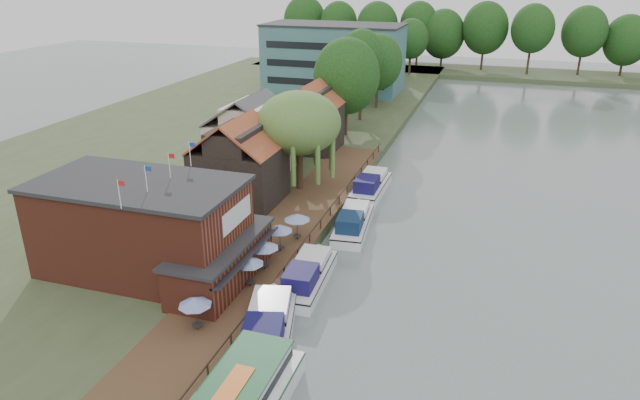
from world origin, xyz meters
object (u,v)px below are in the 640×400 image
(cottage_a, at_px, (239,161))
(umbrella_0, at_px, (196,314))
(willow, at_px, (299,141))
(umbrella_1, at_px, (250,272))
(umbrella_4, at_px, (297,227))
(cruiser_2, at_px, (353,220))
(swan, at_px, (247,380))
(cruiser_3, at_px, (371,183))
(cottage_c, at_px, (311,117))
(cruiser_0, at_px, (267,325))
(cottage_b, at_px, (253,132))
(hotel_block, at_px, (334,58))
(pub, at_px, (165,230))
(umbrella_3, at_px, (280,238))
(cruiser_1, at_px, (307,272))
(umbrella_2, at_px, (264,255))

(cottage_a, distance_m, umbrella_0, 22.34)
(willow, height_order, umbrella_1, willow)
(umbrella_4, bearing_deg, cruiser_2, 56.05)
(willow, height_order, swan, willow)
(willow, xyz_separation_m, cruiser_3, (6.88, 3.54, -5.00))
(cottage_c, bearing_deg, umbrella_0, -81.75)
(cottage_c, bearing_deg, umbrella_1, -78.67)
(cottage_a, distance_m, cruiser_0, 22.78)
(cottage_b, relative_size, cruiser_2, 0.99)
(hotel_block, bearing_deg, swan, -76.95)
(umbrella_4, bearing_deg, pub, -131.73)
(hotel_block, distance_m, umbrella_0, 78.45)
(hotel_block, height_order, cruiser_3, hotel_block)
(umbrella_3, bearing_deg, pub, -139.58)
(hotel_block, xyz_separation_m, umbrella_3, (14.86, -65.16, -4.86))
(cottage_a, distance_m, umbrella_1, 17.22)
(umbrella_1, height_order, cruiser_1, umbrella_1)
(cottage_b, relative_size, umbrella_2, 4.04)
(umbrella_2, relative_size, swan, 5.40)
(umbrella_0, distance_m, cruiser_0, 4.61)
(hotel_block, height_order, umbrella_4, hotel_block)
(cruiser_2, xyz_separation_m, cruiser_3, (-0.62, 9.90, 0.04))
(umbrella_3, height_order, cruiser_0, umbrella_3)
(hotel_block, distance_m, cruiser_2, 60.73)
(cottage_c, bearing_deg, cottage_a, -93.01)
(umbrella_4, bearing_deg, umbrella_2, -96.18)
(swan, bearing_deg, umbrella_1, 113.03)
(cruiser_1, distance_m, swan, 11.69)
(pub, xyz_separation_m, umbrella_1, (6.82, -0.05, -2.36))
(umbrella_3, height_order, cruiser_2, umbrella_3)
(cruiser_2, distance_m, cruiser_3, 9.92)
(cottage_c, height_order, umbrella_0, cottage_c)
(pub, distance_m, cottage_c, 34.01)
(umbrella_2, relative_size, cruiser_1, 0.24)
(umbrella_3, xyz_separation_m, cruiser_3, (3.53, 17.70, -1.07))
(umbrella_0, height_order, umbrella_2, same)
(cruiser_2, bearing_deg, umbrella_0, -110.25)
(cottage_b, distance_m, swan, 36.91)
(hotel_block, relative_size, cruiser_3, 2.54)
(umbrella_1, bearing_deg, umbrella_0, -99.55)
(umbrella_3, xyz_separation_m, cruiser_2, (4.15, 7.79, -1.11))
(willow, distance_m, umbrella_2, 18.13)
(cottage_b, height_order, umbrella_1, cottage_b)
(swan, bearing_deg, umbrella_0, 151.53)
(willow, bearing_deg, umbrella_3, -76.66)
(cottage_b, height_order, willow, willow)
(cottage_b, height_order, umbrella_0, cottage_b)
(cottage_c, xyz_separation_m, umbrella_3, (6.86, -28.16, -2.96))
(cruiser_2, xyz_separation_m, swan, (-0.55, -22.22, -0.95))
(umbrella_4, distance_m, cruiser_0, 13.17)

